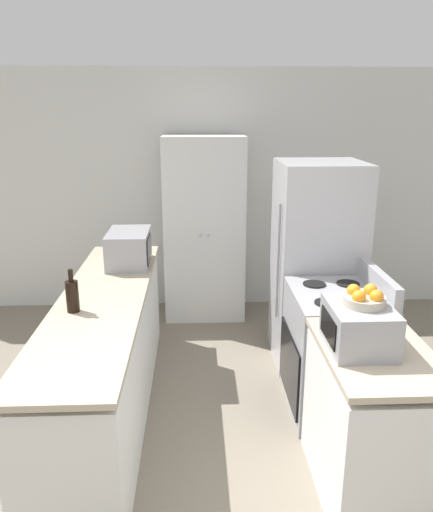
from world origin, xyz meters
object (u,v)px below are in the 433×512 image
at_px(refrigerator, 316,264).
at_px(wine_bottle, 72,295).
at_px(toaster_oven, 359,327).
at_px(fruit_bowl, 364,298).
at_px(microwave, 129,248).
at_px(stove, 334,350).
at_px(pantry_cabinet, 204,229).

xyz_separation_m(refrigerator, wine_bottle, (-1.85, -1.04, 0.14)).
height_order(wine_bottle, toaster_oven, wine_bottle).
bearing_deg(wine_bottle, refrigerator, 29.31).
bearing_deg(fruit_bowl, microwave, 133.01).
xyz_separation_m(microwave, fruit_bowl, (1.47, -1.58, 0.15)).
height_order(stove, refrigerator, refrigerator).
xyz_separation_m(stove, microwave, (-1.58, 0.76, 0.59)).
xyz_separation_m(wine_bottle, fruit_bowl, (1.71, -0.57, 0.18)).
distance_m(stove, toaster_oven, 1.02).
xyz_separation_m(pantry_cabinet, toaster_oven, (0.80, -2.67, 0.08)).
height_order(pantry_cabinet, refrigerator, pantry_cabinet).
height_order(stove, fruit_bowl, fruit_bowl).
relative_size(refrigerator, fruit_bowl, 7.77).
bearing_deg(wine_bottle, toaster_oven, -18.93).
bearing_deg(microwave, wine_bottle, -103.44).
distance_m(wine_bottle, toaster_oven, 1.79).
bearing_deg(pantry_cabinet, refrigerator, -47.77).
xyz_separation_m(pantry_cabinet, stove, (0.93, -1.84, -0.50)).
bearing_deg(microwave, stove, -25.71).
height_order(pantry_cabinet, microwave, pantry_cabinet).
bearing_deg(stove, refrigerator, 87.87).
height_order(stove, toaster_oven, toaster_oven).
xyz_separation_m(refrigerator, toaster_oven, (-0.15, -1.62, 0.16)).
distance_m(microwave, toaster_oven, 2.15).
distance_m(wine_bottle, fruit_bowl, 1.81).
distance_m(pantry_cabinet, fruit_bowl, 2.79).
distance_m(stove, wine_bottle, 1.92).
distance_m(toaster_oven, fruit_bowl, 0.17).
relative_size(pantry_cabinet, wine_bottle, 6.68).
bearing_deg(refrigerator, fruit_bowl, -94.75).
height_order(pantry_cabinet, wine_bottle, pantry_cabinet).
bearing_deg(pantry_cabinet, microwave, -121.07).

